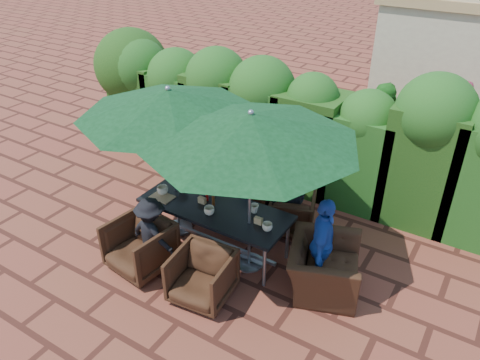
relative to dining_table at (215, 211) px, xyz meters
The scene contains 30 objects.
ground 0.69m from the dining_table, 127.10° to the left, with size 80.00×80.00×0.00m, color brown.
dining_table is the anchor object (origin of this frame).
umbrella_left 1.73m from the dining_table, behind, with size 2.67×2.67×2.46m.
umbrella_right 1.67m from the dining_table, ahead, with size 2.88×2.88×2.46m.
chair_far_left 1.25m from the dining_table, 133.53° to the left, with size 0.73×0.68×0.75m, color black.
chair_far_mid 1.03m from the dining_table, 88.81° to the left, with size 0.76×0.71×0.78m, color black.
chair_far_right 1.35m from the dining_table, 53.15° to the left, with size 0.70×0.65×0.72m, color black.
chair_near_left 1.19m from the dining_table, 124.76° to the right, with size 0.82×0.77×0.85m, color black.
chair_near_right 1.12m from the dining_table, 65.19° to the right, with size 0.76×0.71×0.78m, color black.
chair_end_right 1.77m from the dining_table, ahead, with size 1.07×0.70×0.94m, color black.
adult_far_left 1.19m from the dining_table, 132.71° to the left, with size 0.69×0.41×1.39m, color white.
adult_far_mid 0.95m from the dining_table, 90.95° to the left, with size 0.49×0.40×1.35m, color #1E46A5.
adult_far_right 1.21m from the dining_table, 51.48° to the left, with size 0.67×0.41×1.39m, color black.
adult_near_left 0.99m from the dining_table, 120.57° to the right, with size 0.75×0.34×1.17m, color black.
adult_end_right 1.70m from the dining_table, ahead, with size 0.82×0.41×1.40m, color #1E46A5.
child_left 1.16m from the dining_table, 110.71° to the left, with size 0.29×0.24×0.80m, color #F25583.
child_right 1.14m from the dining_table, 64.98° to the left, with size 0.27×0.22×0.74m, color #9A4FAD.
pedestrian_a 4.38m from the dining_table, 74.33° to the left, with size 1.54×0.55×1.65m, color #2A8825.
pedestrian_b 5.04m from the dining_table, 60.95° to the left, with size 0.91×0.55×1.89m, color #F25583.
cup_a 0.91m from the dining_table, behind, with size 0.17×0.17×0.14m, color beige.
cup_b 0.69m from the dining_table, behind, with size 0.16×0.16×0.15m, color beige.
cup_c 0.24m from the dining_table, 79.08° to the right, with size 0.16×0.16×0.12m, color beige.
cup_d 0.61m from the dining_table, 18.91° to the left, with size 0.14×0.14×0.13m, color beige.
cup_e 0.95m from the dining_table, ahead, with size 0.15×0.15×0.12m, color beige.
ketchup_bottle 0.27m from the dining_table, 156.00° to the left, with size 0.04×0.04×0.17m, color #B20C0A.
sauce_bottle 0.17m from the dining_table, 147.68° to the left, with size 0.04×0.04×0.17m, color #4C230C.
serving_tray 0.86m from the dining_table, 165.73° to the right, with size 0.35×0.25×0.02m, color #A57A50.
number_block_left 0.26m from the dining_table, behind, with size 0.12×0.06×0.10m, color tan.
number_block_right 0.77m from the dining_table, ahead, with size 0.12×0.06×0.10m, color tan.
hedge_wall 2.55m from the dining_table, 96.05° to the left, with size 9.10×1.60×2.54m.
Camera 1 is at (3.46, -4.82, 4.66)m, focal length 35.00 mm.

